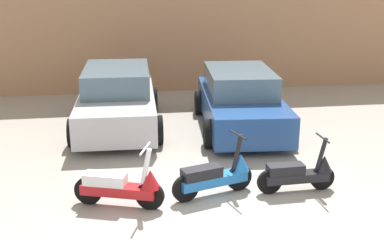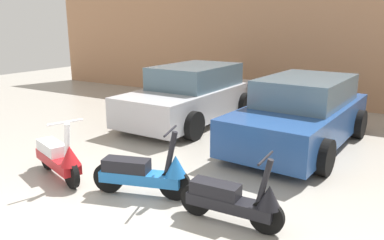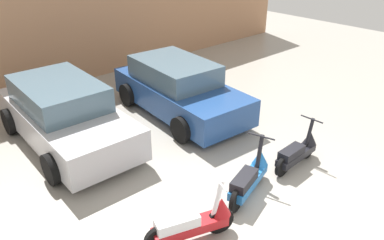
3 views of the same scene
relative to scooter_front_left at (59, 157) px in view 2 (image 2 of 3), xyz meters
name	(u,v)px [view 2 (image 2 of 3)]	position (x,y,z in m)	size (l,w,h in m)	color
ground_plane	(90,232)	(1.58, -0.91, -0.37)	(28.00, 28.00, 0.00)	#9E998E
wall_back	(299,37)	(1.58, 7.63, 1.66)	(19.60, 0.12, 4.05)	tan
scooter_front_left	(59,157)	(0.00, 0.00, 0.00)	(1.43, 0.73, 1.03)	black
scooter_front_right	(145,173)	(1.56, 0.21, 0.00)	(1.42, 0.70, 1.02)	black
scooter_front_center	(235,199)	(2.98, 0.14, -0.03)	(1.37, 0.49, 0.95)	black
car_rear_left	(192,95)	(-0.08, 4.23, 0.30)	(2.09, 4.17, 1.40)	#B7B7BC
car_rear_center	(301,113)	(2.81, 3.71, 0.29)	(2.19, 4.16, 1.37)	navy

